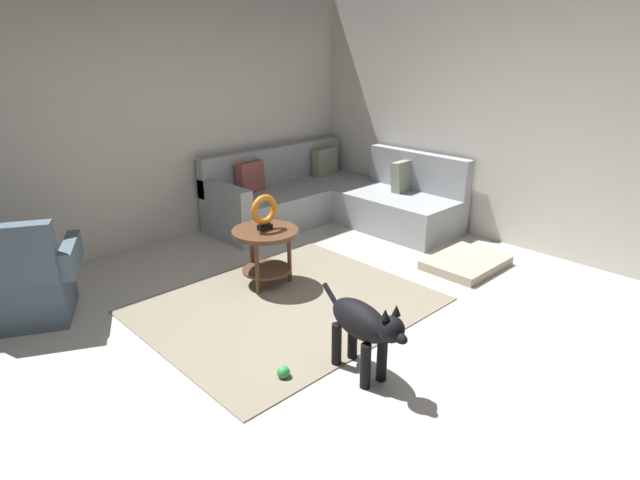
# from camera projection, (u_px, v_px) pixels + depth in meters

# --- Properties ---
(ground_plane) EXTENTS (6.00, 6.00, 0.10)m
(ground_plane) POSITION_uv_depth(u_px,v_px,m) (332.00, 350.00, 3.92)
(ground_plane) COLOR beige
(wall_back) EXTENTS (6.00, 0.12, 2.70)m
(wall_back) POSITION_uv_depth(u_px,v_px,m) (132.00, 121.00, 5.40)
(wall_back) COLOR silver
(wall_back) RESTS_ON ground_plane
(wall_right) EXTENTS (0.12, 6.00, 2.70)m
(wall_right) POSITION_uv_depth(u_px,v_px,m) (536.00, 122.00, 5.33)
(wall_right) COLOR silver
(wall_right) RESTS_ON ground_plane
(area_rug) EXTENTS (2.30, 1.90, 0.01)m
(area_rug) POSITION_uv_depth(u_px,v_px,m) (287.00, 305.00, 4.47)
(area_rug) COLOR gray
(area_rug) RESTS_ON ground_plane
(sectional_couch) EXTENTS (2.20, 2.25, 0.88)m
(sectional_couch) POSITION_uv_depth(u_px,v_px,m) (330.00, 200.00, 6.45)
(sectional_couch) COLOR #9EA3A8
(sectional_couch) RESTS_ON ground_plane
(armchair) EXTENTS (0.99, 0.90, 0.88)m
(armchair) POSITION_uv_depth(u_px,v_px,m) (26.00, 284.00, 4.13)
(armchair) COLOR #4C6070
(armchair) RESTS_ON ground_plane
(side_table) EXTENTS (0.60, 0.60, 0.54)m
(side_table) POSITION_uv_depth(u_px,v_px,m) (266.00, 243.00, 4.72)
(side_table) COLOR brown
(side_table) RESTS_ON ground_plane
(torus_sculpture) EXTENTS (0.28, 0.08, 0.33)m
(torus_sculpture) POSITION_uv_depth(u_px,v_px,m) (264.00, 211.00, 4.62)
(torus_sculpture) COLOR black
(torus_sculpture) RESTS_ON side_table
(dog_bed_mat) EXTENTS (0.80, 0.60, 0.09)m
(dog_bed_mat) POSITION_uv_depth(u_px,v_px,m) (466.00, 263.00, 5.23)
(dog_bed_mat) COLOR #B2A38E
(dog_bed_mat) RESTS_ON ground_plane
(dog) EXTENTS (0.30, 0.84, 0.63)m
(dog) POSITION_uv_depth(u_px,v_px,m) (364.00, 326.00, 3.41)
(dog) COLOR black
(dog) RESTS_ON ground_plane
(dog_toy_ball) EXTENTS (0.09, 0.09, 0.09)m
(dog_toy_ball) POSITION_uv_depth(u_px,v_px,m) (283.00, 372.00, 3.50)
(dog_toy_ball) COLOR green
(dog_toy_ball) RESTS_ON ground_plane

